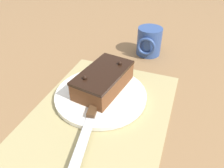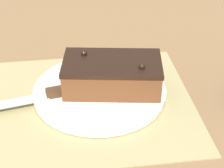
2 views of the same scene
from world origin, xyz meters
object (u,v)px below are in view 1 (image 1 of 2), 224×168
(chocolate_cake, at_px, (103,80))
(coffee_mug, at_px, (149,42))
(serving_knife, at_px, (91,117))
(cake_plate, at_px, (101,95))

(chocolate_cake, xyz_separation_m, coffee_mug, (-0.27, 0.07, 0.00))
(serving_knife, bearing_deg, chocolate_cake, -93.37)
(chocolate_cake, xyz_separation_m, serving_knife, (0.12, 0.02, -0.02))
(cake_plate, distance_m, serving_knife, 0.10)
(chocolate_cake, distance_m, serving_knife, 0.13)
(cake_plate, height_order, coffee_mug, coffee_mug)
(chocolate_cake, height_order, coffee_mug, coffee_mug)
(cake_plate, relative_size, serving_knife, 0.99)
(chocolate_cake, relative_size, coffee_mug, 1.97)
(cake_plate, relative_size, chocolate_cake, 1.30)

